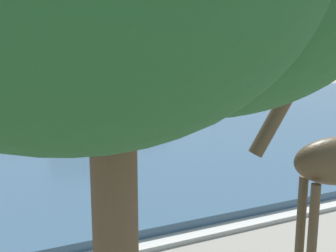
{
  "coord_description": "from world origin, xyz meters",
  "views": [
    {
      "loc": [
        -5.86,
        0.52,
        4.83
      ],
      "look_at": [
        0.07,
        13.27,
        2.2
      ],
      "focal_mm": 41.92,
      "sensor_mm": 36.0,
      "label": 1
    }
  ],
  "objects": [
    {
      "name": "giraffe_statue",
      "position": [
        -0.02,
        5.65,
        2.73
      ],
      "size": [
        2.99,
        1.37,
        5.34
      ],
      "color": "#42331E",
      "rests_on": "ground"
    },
    {
      "name": "sailboat_black",
      "position": [
        15.89,
        35.88,
        0.57
      ],
      "size": [
        4.69,
        8.57,
        6.1
      ],
      "color": "black",
      "rests_on": "ground"
    },
    {
      "name": "townhouse_wide_warehouse",
      "position": [
        4.63,
        54.96,
        6.22
      ],
      "size": [
        6.2,
        6.22,
        12.4
      ],
      "color": "#C6B293",
      "rests_on": "ground"
    },
    {
      "name": "quay_edge_coping",
      "position": [
        0.0,
        9.02,
        0.06
      ],
      "size": [
        82.36,
        0.5,
        0.12
      ],
      "primitive_type": "cube",
      "color": "#ADA89E",
      "rests_on": "ground"
    },
    {
      "name": "townhouse_corner_house",
      "position": [
        15.14,
        54.76,
        4.52
      ],
      "size": [
        5.97,
        6.05,
        9.0
      ],
      "color": "beige",
      "rests_on": "ground"
    },
    {
      "name": "harbor_water",
      "position": [
        0.0,
        30.77,
        0.19
      ],
      "size": [
        82.36,
        43.01,
        0.38
      ],
      "primitive_type": "cube",
      "color": "#334C60",
      "rests_on": "ground"
    }
  ]
}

